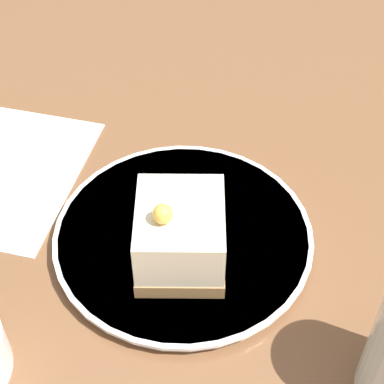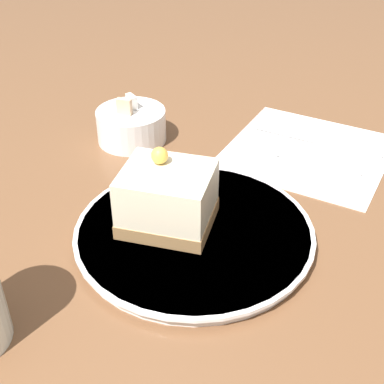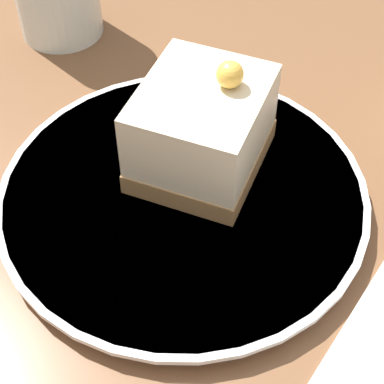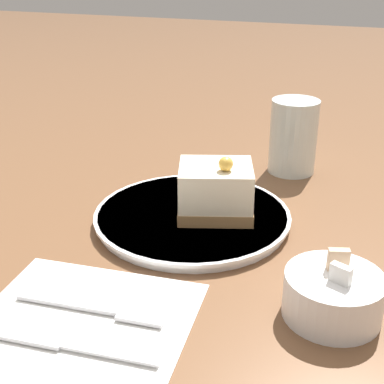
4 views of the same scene
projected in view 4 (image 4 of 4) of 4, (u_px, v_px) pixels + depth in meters
name	position (u px, v px, depth m)	size (l,w,h in m)	color
ground_plane	(181.00, 212.00, 0.72)	(4.00, 4.00, 0.00)	brown
plate	(192.00, 217.00, 0.69)	(0.25, 0.25, 0.01)	white
cake_slice	(216.00, 190.00, 0.67)	(0.11, 0.11, 0.08)	#9E7547
napkin	(77.00, 328.00, 0.50)	(0.22, 0.22, 0.00)	white
fork	(103.00, 309.00, 0.52)	(0.03, 0.16, 0.00)	silver
knife	(44.00, 341.00, 0.48)	(0.03, 0.18, 0.00)	silver
sugar_bowl	(333.00, 295.00, 0.51)	(0.09, 0.09, 0.07)	white
drinking_glass	(293.00, 136.00, 0.83)	(0.07, 0.07, 0.11)	silver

